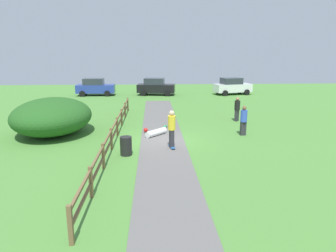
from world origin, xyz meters
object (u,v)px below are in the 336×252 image
parked_car_blue (95,87)px  trash_bin (126,146)px  parked_car_white (232,86)px  bush_large (52,116)px  skater_fallen (155,132)px  bystander_black (237,108)px  skater_riding (172,127)px  skateboard_loose (165,127)px  bystander_blue (244,119)px  parked_car_black (156,87)px

parked_car_blue → trash_bin: bearing=-75.9°
parked_car_white → trash_bin: bearing=-116.9°
bush_large → trash_bin: bearing=-40.9°
skater_fallen → bystander_black: bearing=31.4°
skater_riding → parked_car_white: bearing=67.2°
bush_large → skateboard_loose: size_ratio=6.57×
skater_fallen → skateboard_loose: 1.87m
skater_fallen → bystander_blue: 5.21m
skateboard_loose → bystander_black: 5.53m
skateboard_loose → bystander_blue: 5.00m
bystander_blue → parked_car_blue: bearing=124.1°
bush_large → skater_fallen: 6.17m
skater_fallen → parked_car_white: 19.35m
skateboard_loose → parked_car_black: (-0.41, 15.37, 0.87)m
skater_fallen → bystander_blue: bearing=-2.0°
skater_riding → parked_car_white: (8.19, 19.52, -0.14)m
trash_bin → parked_car_black: (1.63, 20.50, 0.51)m
bush_large → bystander_black: size_ratio=3.18×
bush_large → skater_fallen: bearing=-6.2°
trash_bin → parked_car_white: size_ratio=0.20×
parked_car_blue → bystander_blue: bearing=-55.9°
trash_bin → skater_fallen: size_ratio=0.64×
trash_bin → parked_car_blue: parked_car_blue is taller
skater_riding → trash_bin: bearing=-156.7°
bystander_black → parked_car_black: bearing=112.3°
skater_fallen → parked_car_blue: bearing=111.0°
skater_riding → parked_car_black: (-0.59, 19.54, -0.14)m
skateboard_loose → parked_car_black: parked_car_black is taller
skater_fallen → skateboard_loose: skater_fallen is taller
parked_car_blue → parked_car_black: bearing=0.1°
trash_bin → skater_riding: size_ratio=0.47×
skater_fallen → bystander_blue: bystander_blue is taller
skateboard_loose → bush_large: bearing=-170.7°
bystander_black → skater_riding: bearing=-130.0°
skater_riding → skateboard_loose: size_ratio=2.34×
bystander_blue → parked_car_black: size_ratio=0.40×
parked_car_blue → skater_fallen: bearing=-69.0°
skater_riding → skater_fallen: bearing=108.6°
bush_large → bystander_blue: bearing=-4.3°
skateboard_loose → skater_riding: bearing=-87.5°
skater_fallen → parked_car_blue: parked_car_blue is taller
parked_car_white → parked_car_black: bearing=179.9°
bystander_blue → parked_car_white: bearing=77.5°
bystander_black → bystander_blue: size_ratio=0.98×
bush_large → parked_car_black: 17.63m
trash_bin → parked_car_black: 20.57m
skateboard_loose → parked_car_black: size_ratio=0.19×
trash_bin → skater_fallen: trash_bin is taller
bystander_black → parked_car_blue: 18.38m
bush_large → parked_car_blue: bush_large is taller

